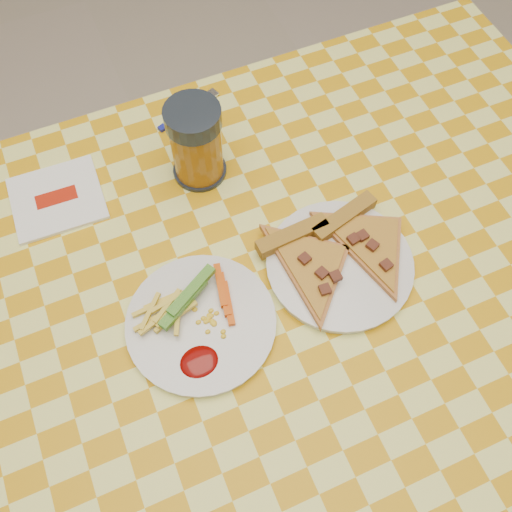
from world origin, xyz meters
The scene contains 9 objects.
ground centered at (0.00, 0.00, 0.00)m, with size 8.00×8.00×0.00m, color beige.
table centered at (0.00, 0.00, 0.68)m, with size 1.28×0.88×0.76m.
plate_left centered at (-0.11, -0.01, 0.76)m, with size 0.21×0.21×0.01m, color silver.
plate_right centered at (0.12, -0.01, 0.76)m, with size 0.22×0.22×0.01m, color silver.
fries_veggies centered at (-0.12, 0.00, 0.78)m, with size 0.16×0.15×0.04m.
pizza_slices centered at (0.12, 0.01, 0.78)m, with size 0.27×0.25×0.02m.
drink_glass centered at (-0.01, 0.24, 0.83)m, with size 0.09×0.09×0.14m.
napkin centered at (-0.24, 0.28, 0.76)m, with size 0.15×0.14×0.01m.
fork centered at (0.02, 0.38, 0.76)m, with size 0.13×0.06×0.01m.
Camera 1 is at (-0.15, -0.32, 1.52)m, focal length 40.00 mm.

